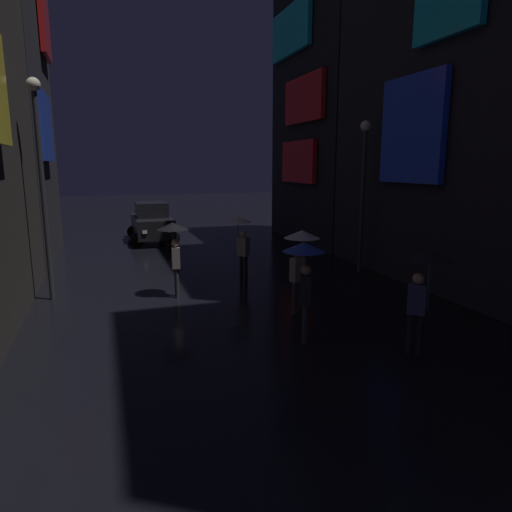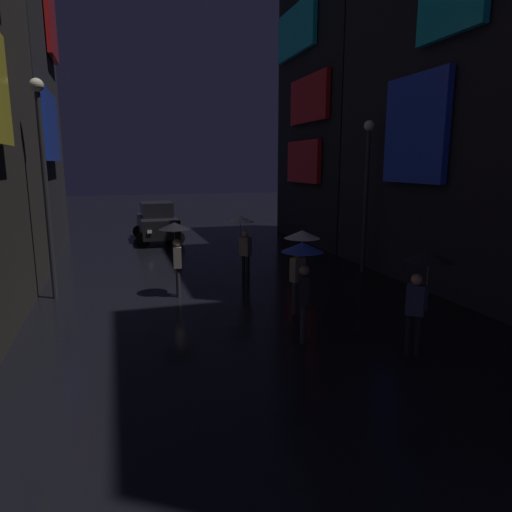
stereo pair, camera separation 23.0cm
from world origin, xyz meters
name	(u,v)px [view 1 (the left image)]	position (x,y,z in m)	size (l,w,h in m)	color
building_right_far	(338,105)	(7.47, 21.63, 6.50)	(4.25, 7.25, 12.99)	black
pedestrian_near_crossing_blue	(304,264)	(0.46, 9.76, 1.67)	(0.90, 0.90, 2.12)	#2D2D38
pedestrian_far_right_clear	(240,230)	(0.59, 15.00, 1.67)	(0.90, 0.90, 2.12)	black
pedestrian_foreground_right_clear	(300,248)	(1.11, 11.44, 1.67)	(0.90, 0.90, 2.12)	#38332D
pedestrian_midstreet_left_black	(426,273)	(2.32, 8.24, 1.67)	(0.90, 0.90, 2.12)	black
pedestrian_foreground_left_black	(174,239)	(-1.66, 13.97, 1.67)	(0.90, 0.90, 2.12)	#2D2D38
car_distant	(152,223)	(-1.29, 23.86, 0.93)	(2.28, 4.16, 1.92)	black
streetlamp_right_far	(363,178)	(5.00, 15.00, 3.26)	(0.36, 0.36, 5.17)	#2D2D33
streetlamp_left_far	(41,167)	(-5.00, 14.68, 3.67)	(0.36, 0.36, 5.92)	#2D2D33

